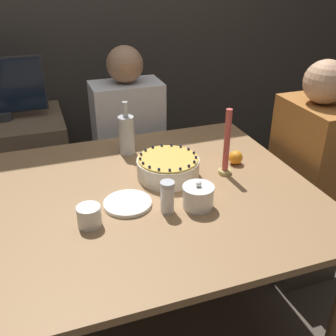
% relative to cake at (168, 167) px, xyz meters
% --- Properties ---
extents(ground_plane, '(12.00, 12.00, 0.00)m').
position_rel_cake_xyz_m(ground_plane, '(-0.08, -0.10, -0.79)').
color(ground_plane, '#4C4238').
extents(wall_behind, '(8.00, 0.05, 2.60)m').
position_rel_cake_xyz_m(wall_behind, '(-0.08, 1.30, 0.51)').
color(wall_behind, '#38332D').
rests_on(wall_behind, ground_plane).
extents(dining_table, '(1.29, 1.18, 0.74)m').
position_rel_cake_xyz_m(dining_table, '(-0.08, -0.10, -0.15)').
color(dining_table, '#936D47').
rests_on(dining_table, ground_plane).
extents(cake, '(0.27, 0.27, 0.10)m').
position_rel_cake_xyz_m(cake, '(0.00, 0.00, 0.00)').
color(cake, '#EFE5CC').
rests_on(cake, dining_table).
extents(sugar_bowl, '(0.12, 0.12, 0.11)m').
position_rel_cake_xyz_m(sugar_bowl, '(0.03, -0.26, 0.00)').
color(sugar_bowl, white).
rests_on(sugar_bowl, dining_table).
extents(sugar_shaker, '(0.05, 0.05, 0.13)m').
position_rel_cake_xyz_m(sugar_shaker, '(-0.09, -0.26, 0.02)').
color(sugar_shaker, white).
rests_on(sugar_shaker, dining_table).
extents(plate_stack, '(0.19, 0.19, 0.02)m').
position_rel_cake_xyz_m(plate_stack, '(-0.22, -0.16, -0.04)').
color(plate_stack, white).
rests_on(plate_stack, dining_table).
extents(candle, '(0.06, 0.06, 0.30)m').
position_rel_cake_xyz_m(candle, '(0.25, -0.06, 0.08)').
color(candle, tan).
rests_on(candle, dining_table).
extents(bottle, '(0.08, 0.08, 0.26)m').
position_rel_cake_xyz_m(bottle, '(-0.11, 0.29, 0.05)').
color(bottle, '#B2B7BC').
rests_on(bottle, dining_table).
extents(cup, '(0.09, 0.09, 0.08)m').
position_rel_cake_xyz_m(cup, '(-0.38, -0.25, -0.01)').
color(cup, white).
rests_on(cup, dining_table).
extents(orange_fruit_0, '(0.06, 0.06, 0.06)m').
position_rel_cake_xyz_m(orange_fruit_0, '(0.34, 0.01, -0.01)').
color(orange_fruit_0, orange).
rests_on(orange_fruit_0, dining_table).
extents(person_man_blue_shirt, '(0.40, 0.34, 1.18)m').
position_rel_cake_xyz_m(person_man_blue_shirt, '(-0.01, 0.69, -0.27)').
color(person_man_blue_shirt, '#473D33').
rests_on(person_man_blue_shirt, ground_plane).
extents(person_woman_floral, '(0.34, 0.40, 1.20)m').
position_rel_cake_xyz_m(person_woman_floral, '(0.76, -0.00, -0.27)').
color(person_woman_floral, '#473D33').
rests_on(person_woman_floral, ground_plane).
extents(side_cabinet, '(0.67, 0.56, 0.74)m').
position_rel_cake_xyz_m(side_cabinet, '(-0.69, 0.98, -0.42)').
color(side_cabinet, brown).
rests_on(side_cabinet, ground_plane).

